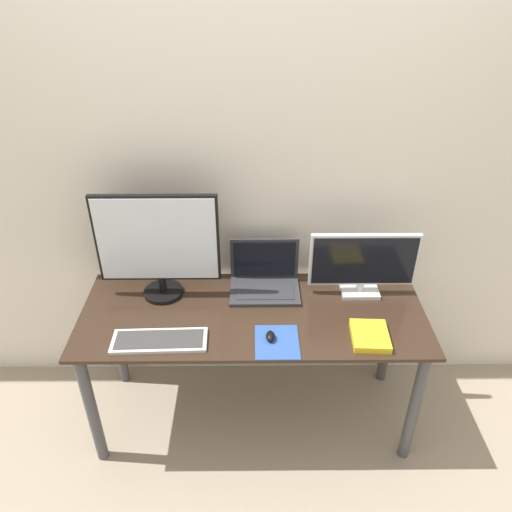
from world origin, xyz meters
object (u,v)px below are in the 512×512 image
(mouse, at_px, (270,336))
(keyboard, at_px, (159,341))
(laptop, at_px, (264,278))
(monitor_left, at_px, (157,244))
(monitor_right, at_px, (363,263))
(book, at_px, (369,336))

(mouse, bearing_deg, keyboard, -178.70)
(laptop, xyz_separation_m, keyboard, (-0.46, -0.40, -0.05))
(monitor_left, height_order, laptop, monitor_left)
(monitor_left, xyz_separation_m, mouse, (0.51, -0.34, -0.26))
(monitor_right, distance_m, book, 0.37)
(monitor_right, xyz_separation_m, laptop, (-0.47, 0.05, -0.11))
(monitor_left, xyz_separation_m, keyboard, (0.03, -0.35, -0.27))
(laptop, distance_m, mouse, 0.39)
(monitor_right, distance_m, laptop, 0.48)
(monitor_left, height_order, mouse, monitor_left)
(monitor_left, xyz_separation_m, monitor_right, (0.96, 0.00, -0.11))
(monitor_left, distance_m, mouse, 0.67)
(monitor_right, distance_m, keyboard, 1.01)
(mouse, bearing_deg, book, 0.52)
(monitor_right, distance_m, mouse, 0.58)
(monitor_right, height_order, book, monitor_right)
(keyboard, height_order, mouse, mouse)
(laptop, relative_size, mouse, 5.30)
(keyboard, distance_m, mouse, 0.48)
(book, bearing_deg, laptop, 139.69)
(monitor_left, bearing_deg, monitor_right, 0.00)
(monitor_left, distance_m, book, 1.04)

